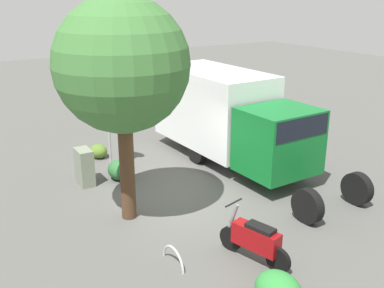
% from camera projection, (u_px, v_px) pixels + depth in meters
% --- Properties ---
extents(ground_plane, '(60.00, 60.00, 0.00)m').
position_uv_depth(ground_plane, '(177.00, 201.00, 12.46)').
color(ground_plane, '#4F4E4B').
extents(box_truck_near, '(8.08, 2.31, 2.99)m').
position_uv_depth(box_truck_near, '(230.00, 115.00, 14.82)').
color(box_truck_near, black).
rests_on(box_truck_near, ground).
extents(motorcycle, '(1.78, 0.72, 1.20)m').
position_uv_depth(motorcycle, '(255.00, 240.00, 9.55)').
color(motorcycle, black).
rests_on(motorcycle, ground).
extents(stop_sign, '(0.71, 0.33, 3.20)m').
position_uv_depth(stop_sign, '(107.00, 104.00, 14.16)').
color(stop_sign, '#9E9EA3').
rests_on(stop_sign, ground).
extents(street_tree, '(3.19, 3.19, 5.50)m').
position_uv_depth(street_tree, '(122.00, 66.00, 10.35)').
color(street_tree, '#47301E').
rests_on(street_tree, ground).
extents(utility_cabinet, '(0.71, 0.42, 1.10)m').
position_uv_depth(utility_cabinet, '(85.00, 167.00, 13.39)').
color(utility_cabinet, slate).
rests_on(utility_cabinet, ground).
extents(bike_rack_hoop, '(0.85, 0.06, 0.85)m').
position_uv_depth(bike_rack_hoop, '(173.00, 264.00, 9.59)').
color(bike_rack_hoop, '#B7B7BC').
rests_on(bike_rack_hoop, ground).
extents(shrub_near_sign, '(0.71, 0.58, 0.48)m').
position_uv_depth(shrub_near_sign, '(99.00, 151.00, 15.64)').
color(shrub_near_sign, '#4D6C25').
rests_on(shrub_near_sign, ground).
extents(shrub_by_tree, '(0.88, 0.72, 0.60)m').
position_uv_depth(shrub_by_tree, '(120.00, 170.00, 13.84)').
color(shrub_by_tree, '#2A5F30').
rests_on(shrub_by_tree, ground).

